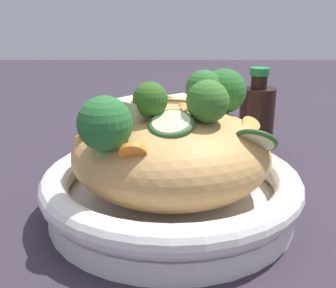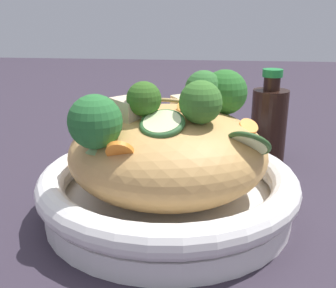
% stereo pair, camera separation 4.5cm
% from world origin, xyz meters
% --- Properties ---
extents(ground_plane, '(3.00, 3.00, 0.00)m').
position_xyz_m(ground_plane, '(0.00, 0.00, 0.00)').
color(ground_plane, '#2F2733').
extents(serving_bowl, '(0.29, 0.29, 0.06)m').
position_xyz_m(serving_bowl, '(0.00, 0.00, 0.03)').
color(serving_bowl, white).
rests_on(serving_bowl, ground_plane).
extents(noodle_heap, '(0.22, 0.22, 0.11)m').
position_xyz_m(noodle_heap, '(-0.00, -0.00, 0.07)').
color(noodle_heap, tan).
rests_on(noodle_heap, serving_bowl).
extents(broccoli_florets, '(0.19, 0.17, 0.07)m').
position_xyz_m(broccoli_florets, '(-0.01, 0.01, 0.13)').
color(broccoli_florets, '#A5BC73').
rests_on(broccoli_florets, serving_bowl).
extents(carrot_coins, '(0.20, 0.16, 0.04)m').
position_xyz_m(carrot_coins, '(0.02, 0.01, 0.11)').
color(carrot_coins, orange).
rests_on(carrot_coins, serving_bowl).
extents(zucchini_slices, '(0.14, 0.06, 0.05)m').
position_xyz_m(zucchini_slices, '(-0.04, 0.05, 0.11)').
color(zucchini_slices, beige).
rests_on(zucchini_slices, serving_bowl).
extents(chicken_chunks, '(0.09, 0.14, 0.04)m').
position_xyz_m(chicken_chunks, '(0.02, -0.01, 0.12)').
color(chicken_chunks, beige).
rests_on(chicken_chunks, serving_bowl).
extents(soy_sauce_bottle, '(0.05, 0.05, 0.14)m').
position_xyz_m(soy_sauce_bottle, '(-0.13, -0.19, 0.06)').
color(soy_sauce_bottle, black).
rests_on(soy_sauce_bottle, ground_plane).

